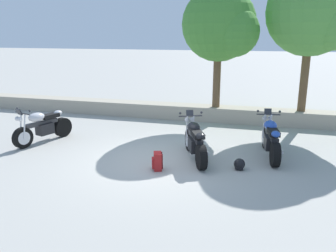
# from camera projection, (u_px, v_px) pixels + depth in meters

# --- Properties ---
(ground_plane) EXTENTS (120.00, 120.00, 0.00)m
(ground_plane) POSITION_uv_depth(u_px,v_px,m) (153.00, 161.00, 9.07)
(ground_plane) COLOR #A3A099
(stone_wall) EXTENTS (36.00, 0.80, 0.55)m
(stone_wall) POSITION_uv_depth(u_px,v_px,m) (190.00, 112.00, 13.46)
(stone_wall) COLOR #A89E89
(stone_wall) RESTS_ON ground
(motorcycle_silver_near_left) EXTENTS (0.94, 2.00, 1.18)m
(motorcycle_silver_near_left) POSITION_uv_depth(u_px,v_px,m) (42.00, 127.00, 10.52)
(motorcycle_silver_near_left) COLOR black
(motorcycle_silver_near_left) RESTS_ON ground
(motorcycle_black_centre) EXTENTS (1.06, 1.95, 1.18)m
(motorcycle_black_centre) POSITION_uv_depth(u_px,v_px,m) (195.00, 141.00, 9.12)
(motorcycle_black_centre) COLOR black
(motorcycle_black_centre) RESTS_ON ground
(motorcycle_blue_far_right) EXTENTS (0.74, 2.06, 1.18)m
(motorcycle_blue_far_right) POSITION_uv_depth(u_px,v_px,m) (271.00, 139.00, 9.30)
(motorcycle_blue_far_right) COLOR black
(motorcycle_blue_far_right) RESTS_ON ground
(rider_backpack) EXTENTS (0.32, 0.34, 0.47)m
(rider_backpack) POSITION_uv_depth(u_px,v_px,m) (157.00, 160.00, 8.43)
(rider_backpack) COLOR #A31E1E
(rider_backpack) RESTS_ON ground
(rider_helmet) EXTENTS (0.28, 0.28, 0.28)m
(rider_helmet) POSITION_uv_depth(u_px,v_px,m) (239.00, 164.00, 8.47)
(rider_helmet) COLOR black
(rider_helmet) RESTS_ON ground
(leafy_tree_far_left) EXTENTS (2.78, 2.65, 4.34)m
(leafy_tree_far_left) POSITION_uv_depth(u_px,v_px,m) (222.00, 26.00, 12.19)
(leafy_tree_far_left) COLOR brown
(leafy_tree_far_left) RESTS_ON stone_wall
(leafy_tree_mid_left) EXTENTS (3.12, 2.97, 4.89)m
(leafy_tree_mid_left) POSITION_uv_depth(u_px,v_px,m) (316.00, 14.00, 11.38)
(leafy_tree_mid_left) COLOR brown
(leafy_tree_mid_left) RESTS_ON stone_wall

